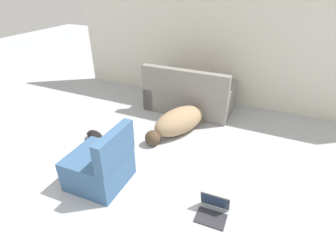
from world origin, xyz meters
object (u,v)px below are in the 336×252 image
dog (178,122)px  cat (96,137)px  laptop_open (213,208)px  couch (189,96)px  side_chair (101,166)px

dog → cat: 1.35m
dog → laptop_open: 1.77m
cat → couch: bearing=83.9°
couch → side_chair: bearing=83.7°
laptop_open → side_chair: size_ratio=0.42×
dog → side_chair: 1.58m
couch → cat: couch is taller
couch → laptop_open: bearing=116.4°
couch → dog: bearing=98.7°
couch → laptop_open: 2.62m
side_chair → dog: bearing=163.5°
couch → cat: size_ratio=3.02×
couch → dog: size_ratio=1.17×
cat → side_chair: 1.03m
couch → dog: couch is taller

